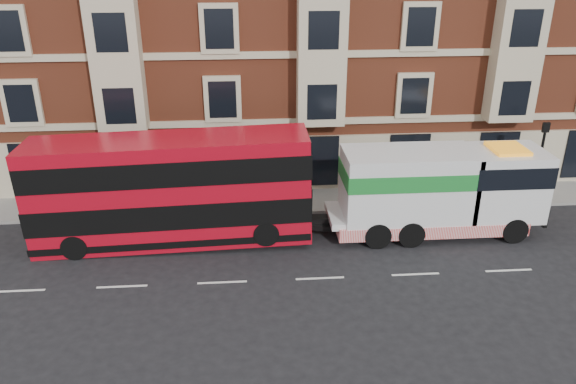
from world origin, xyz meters
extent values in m
plane|color=black|center=(0.00, 0.00, 0.00)|extent=(120.00, 120.00, 0.00)
cube|color=slate|center=(0.00, 7.50, 0.07)|extent=(90.00, 3.00, 0.15)
cube|color=brown|center=(0.50, 15.00, 9.00)|extent=(45.00, 12.00, 18.00)
cylinder|color=black|center=(-6.00, 6.20, 2.15)|extent=(0.14, 0.14, 4.00)
cube|color=black|center=(-6.00, 6.20, 4.25)|extent=(0.35, 0.15, 0.50)
cylinder|color=black|center=(12.00, 6.20, 2.15)|extent=(0.14, 0.14, 4.00)
cube|color=black|center=(12.00, 6.20, 4.25)|extent=(0.35, 0.15, 0.50)
cube|color=#AB0919|center=(-6.26, 3.64, 2.57)|extent=(12.25, 2.73, 4.81)
cube|color=black|center=(-6.26, 3.64, 1.86)|extent=(12.29, 2.79, 1.15)
cube|color=black|center=(-6.26, 3.64, 3.83)|extent=(12.29, 2.79, 1.09)
cylinder|color=black|center=(-10.41, 2.41, 0.57)|extent=(1.14, 0.35, 1.14)
cylinder|color=black|center=(-10.41, 4.88, 0.57)|extent=(1.14, 0.35, 1.14)
cylinder|color=black|center=(-2.10, 2.41, 0.90)|extent=(1.14, 0.35, 1.14)
cylinder|color=black|center=(-2.10, 4.88, 0.90)|extent=(1.14, 0.35, 1.14)
cube|color=silver|center=(5.74, 3.64, 1.04)|extent=(9.84, 2.51, 0.33)
cube|color=silver|center=(8.92, 3.64, 2.46)|extent=(3.50, 2.73, 3.17)
cube|color=silver|center=(4.43, 3.64, 2.51)|extent=(5.90, 2.73, 3.17)
cube|color=#1B792C|center=(4.43, 3.64, 3.06)|extent=(5.96, 2.77, 0.77)
cube|color=red|center=(5.53, 3.64, 0.66)|extent=(8.75, 2.79, 0.60)
cylinder|color=black|center=(9.24, 2.41, 0.60)|extent=(1.20, 0.38, 1.20)
cylinder|color=black|center=(9.24, 4.88, 0.60)|extent=(1.20, 0.38, 1.20)
cylinder|color=black|center=(4.43, 2.41, 0.60)|extent=(1.20, 0.44, 1.20)
cylinder|color=black|center=(4.43, 4.88, 0.60)|extent=(1.20, 0.44, 1.20)
cylinder|color=black|center=(2.90, 2.41, 0.60)|extent=(1.20, 0.44, 1.20)
cylinder|color=black|center=(2.90, 4.88, 0.60)|extent=(1.20, 0.44, 1.20)
imported|color=#191F32|center=(-5.82, 6.15, 0.96)|extent=(0.71, 0.63, 1.62)
camera|label=1|loc=(-2.81, -19.47, 12.56)|focal=35.00mm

